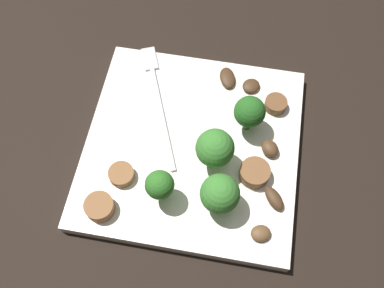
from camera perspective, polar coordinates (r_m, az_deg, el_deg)
name	(u,v)px	position (r m, az deg, el deg)	size (l,w,h in m)	color
ground_plane	(192,150)	(0.52, 0.00, -0.83)	(1.40, 1.40, 0.00)	black
plate	(192,147)	(0.52, 0.00, -0.42)	(0.25, 0.25, 0.02)	white
fork	(158,96)	(0.54, -4.60, 6.42)	(0.17, 0.08, 0.00)	silver
broccoli_floret_0	(220,194)	(0.45, 3.72, -6.62)	(0.04, 0.04, 0.05)	#408630
broccoli_floret_1	(250,112)	(0.49, 7.65, 4.21)	(0.04, 0.04, 0.05)	#296420
broccoli_floret_2	(215,148)	(0.46, 3.06, -0.59)	(0.04, 0.04, 0.06)	#408630
broccoli_floret_3	(160,185)	(0.45, -4.32, -5.48)	(0.03, 0.03, 0.05)	#347525
sausage_slice_0	(276,104)	(0.54, 11.04, 5.22)	(0.03, 0.03, 0.01)	brown
sausage_slice_1	(121,174)	(0.49, -9.36, -4.01)	(0.03, 0.03, 0.01)	brown
sausage_slice_2	(99,207)	(0.48, -12.18, -8.15)	(0.03, 0.03, 0.02)	brown
sausage_slice_3	(255,173)	(0.49, 8.30, -3.81)	(0.03, 0.03, 0.02)	brown
mushroom_0	(270,148)	(0.51, 10.31, -0.57)	(0.02, 0.02, 0.01)	#4C331E
mushroom_1	(274,198)	(0.48, 10.86, -7.10)	(0.03, 0.02, 0.01)	#422B19
mushroom_2	(251,86)	(0.55, 7.85, 7.66)	(0.02, 0.02, 0.01)	#422B19
mushroom_3	(261,233)	(0.47, 9.11, -11.62)	(0.02, 0.02, 0.01)	brown
mushroom_4	(227,78)	(0.55, 4.73, 8.75)	(0.03, 0.02, 0.01)	#422B19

